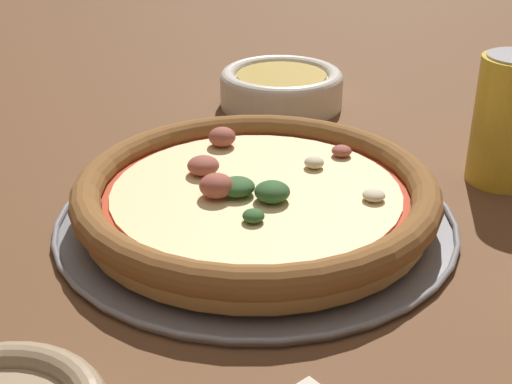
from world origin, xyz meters
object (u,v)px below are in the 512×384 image
bowl_near (281,86)px  beverage_can (509,120)px  pizza_tray (256,218)px  pizza (256,195)px

bowl_near → beverage_can: bearing=-108.0°
pizza_tray → beverage_can: bearing=-42.0°
pizza_tray → bowl_near: bowl_near is taller
bowl_near → pizza: bearing=-157.7°
pizza_tray → pizza: (0.00, 0.00, 0.02)m
pizza_tray → beverage_can: (0.19, -0.17, 0.06)m
pizza → bowl_near: size_ratio=2.07×
bowl_near → beverage_can: (-0.09, -0.28, 0.04)m
pizza → bowl_near: bearing=22.3°
pizza_tray → pizza: 0.02m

